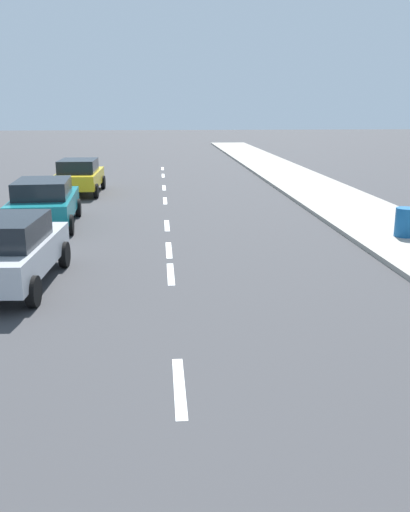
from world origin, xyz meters
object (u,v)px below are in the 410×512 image
at_px(parked_car_yellow, 79,175).
at_px(trash_bin_far, 405,222).
at_px(parked_car_silver, 8,249).
at_px(parked_car_teal, 44,201).

xyz_separation_m(parked_car_yellow, trash_bin_far, (10.89, -10.29, -0.27)).
height_order(parked_car_yellow, trash_bin_far, parked_car_yellow).
bearing_deg(parked_car_yellow, trash_bin_far, -42.76).
height_order(parked_car_silver, trash_bin_far, parked_car_silver).
relative_size(parked_car_silver, trash_bin_far, 5.02).
relative_size(parked_car_silver, parked_car_teal, 0.93).
distance_m(parked_car_silver, parked_car_teal, 6.52).
bearing_deg(trash_bin_far, parked_car_teal, 164.59).
bearing_deg(trash_bin_far, parked_car_silver, -161.94).
bearing_deg(parked_car_teal, parked_car_yellow, 85.32).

